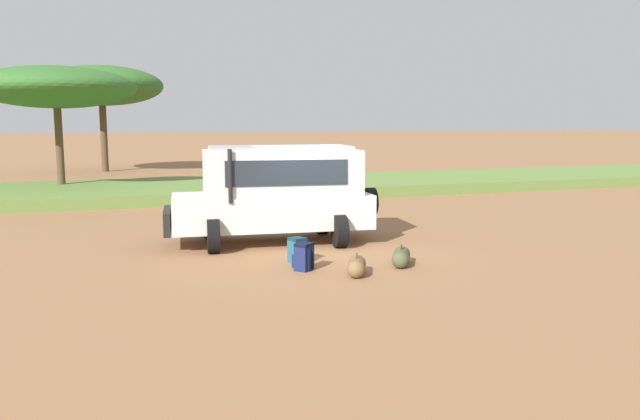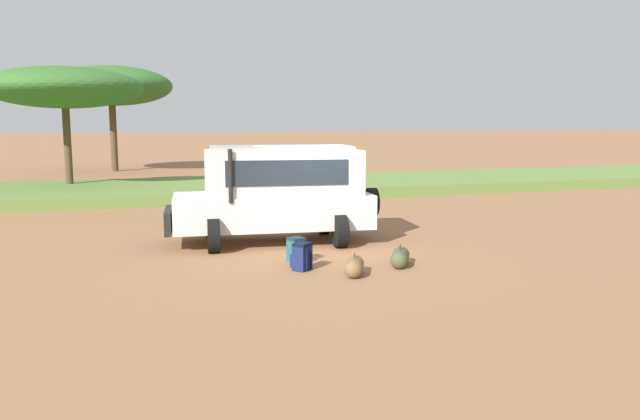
{
  "view_description": "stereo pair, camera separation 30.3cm",
  "coord_description": "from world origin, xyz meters",
  "px_view_note": "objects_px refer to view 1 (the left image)",
  "views": [
    {
      "loc": [
        -4.75,
        -14.23,
        3.05
      ],
      "look_at": [
        -0.08,
        -0.65,
        1.0
      ],
      "focal_mm": 35.0,
      "sensor_mm": 36.0,
      "label": 1
    },
    {
      "loc": [
        -4.46,
        -14.33,
        3.05
      ],
      "look_at": [
        -0.08,
        -0.65,
        1.0
      ],
      "focal_mm": 35.0,
      "sensor_mm": 36.0,
      "label": 2
    }
  ],
  "objects_px": {
    "acacia_tree_left_mid": "(56,88)",
    "backpack_beside_front_wheel": "(298,250)",
    "backpack_cluster_center": "(304,257)",
    "duffel_bag_low_black_case": "(357,266)",
    "duffel_bag_soft_canvas": "(401,257)",
    "acacia_tree_centre_back": "(101,86)",
    "safari_vehicle": "(276,192)"
  },
  "relations": [
    {
      "from": "acacia_tree_left_mid",
      "to": "backpack_beside_front_wheel",
      "type": "bearing_deg",
      "value": -69.73
    },
    {
      "from": "backpack_beside_front_wheel",
      "to": "backpack_cluster_center",
      "type": "distance_m",
      "value": 0.74
    },
    {
      "from": "backpack_cluster_center",
      "to": "duffel_bag_low_black_case",
      "type": "height_order",
      "value": "backpack_cluster_center"
    },
    {
      "from": "backpack_cluster_center",
      "to": "duffel_bag_soft_canvas",
      "type": "xyz_separation_m",
      "value": [
        2.1,
        -0.26,
        -0.1
      ]
    },
    {
      "from": "duffel_bag_soft_canvas",
      "to": "duffel_bag_low_black_case",
      "type": "bearing_deg",
      "value": -158.74
    },
    {
      "from": "backpack_beside_front_wheel",
      "to": "acacia_tree_centre_back",
      "type": "height_order",
      "value": "acacia_tree_centre_back"
    },
    {
      "from": "safari_vehicle",
      "to": "duffel_bag_low_black_case",
      "type": "bearing_deg",
      "value": -80.52
    },
    {
      "from": "backpack_cluster_center",
      "to": "acacia_tree_left_mid",
      "type": "height_order",
      "value": "acacia_tree_left_mid"
    },
    {
      "from": "safari_vehicle",
      "to": "backpack_cluster_center",
      "type": "distance_m",
      "value": 3.24
    },
    {
      "from": "backpack_cluster_center",
      "to": "acacia_tree_left_mid",
      "type": "relative_size",
      "value": 0.08
    },
    {
      "from": "backpack_beside_front_wheel",
      "to": "acacia_tree_centre_back",
      "type": "relative_size",
      "value": 0.07
    },
    {
      "from": "safari_vehicle",
      "to": "acacia_tree_centre_back",
      "type": "relative_size",
      "value": 0.74
    },
    {
      "from": "backpack_beside_front_wheel",
      "to": "duffel_bag_low_black_case",
      "type": "distance_m",
      "value": 1.66
    },
    {
      "from": "safari_vehicle",
      "to": "acacia_tree_centre_back",
      "type": "distance_m",
      "value": 25.82
    },
    {
      "from": "safari_vehicle",
      "to": "acacia_tree_left_mid",
      "type": "relative_size",
      "value": 0.8
    },
    {
      "from": "acacia_tree_left_mid",
      "to": "acacia_tree_centre_back",
      "type": "relative_size",
      "value": 0.93
    },
    {
      "from": "safari_vehicle",
      "to": "acacia_tree_centre_back",
      "type": "bearing_deg",
      "value": 99.13
    },
    {
      "from": "safari_vehicle",
      "to": "duffel_bag_low_black_case",
      "type": "distance_m",
      "value": 4.01
    },
    {
      "from": "backpack_cluster_center",
      "to": "duffel_bag_soft_canvas",
      "type": "relative_size",
      "value": 0.65
    },
    {
      "from": "backpack_cluster_center",
      "to": "acacia_tree_left_mid",
      "type": "bearing_deg",
      "value": 109.11
    },
    {
      "from": "safari_vehicle",
      "to": "duffel_bag_low_black_case",
      "type": "relative_size",
      "value": 6.6
    },
    {
      "from": "safari_vehicle",
      "to": "duffel_bag_low_black_case",
      "type": "height_order",
      "value": "safari_vehicle"
    },
    {
      "from": "backpack_beside_front_wheel",
      "to": "duffel_bag_soft_canvas",
      "type": "distance_m",
      "value": 2.24
    },
    {
      "from": "duffel_bag_low_black_case",
      "to": "acacia_tree_centre_back",
      "type": "xyz_separation_m",
      "value": [
        -4.69,
        29.01,
        4.97
      ]
    },
    {
      "from": "backpack_cluster_center",
      "to": "duffel_bag_soft_canvas",
      "type": "bearing_deg",
      "value": -7.04
    },
    {
      "from": "duffel_bag_low_black_case",
      "to": "duffel_bag_soft_canvas",
      "type": "bearing_deg",
      "value": 21.26
    },
    {
      "from": "backpack_beside_front_wheel",
      "to": "acacia_tree_left_mid",
      "type": "bearing_deg",
      "value": 110.27
    },
    {
      "from": "safari_vehicle",
      "to": "backpack_cluster_center",
      "type": "bearing_deg",
      "value": -94.55
    },
    {
      "from": "duffel_bag_low_black_case",
      "to": "acacia_tree_left_mid",
      "type": "bearing_deg",
      "value": 111.0
    },
    {
      "from": "backpack_cluster_center",
      "to": "duffel_bag_low_black_case",
      "type": "relative_size",
      "value": 0.69
    },
    {
      "from": "safari_vehicle",
      "to": "duffel_bag_soft_canvas",
      "type": "bearing_deg",
      "value": -60.88
    },
    {
      "from": "backpack_beside_front_wheel",
      "to": "backpack_cluster_center",
      "type": "relative_size",
      "value": 0.96
    }
  ]
}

